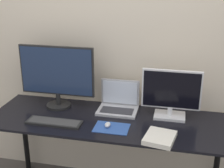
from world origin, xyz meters
TOP-DOWN VIEW (x-y plane):
  - wall_back at (0.00, 0.68)m, footprint 7.00×0.05m
  - desk at (0.00, 0.31)m, footprint 1.79×0.61m
  - monitor_left at (-0.45, 0.45)m, footprint 0.60×0.19m
  - monitor_right at (0.44, 0.45)m, footprint 0.43×0.16m
  - laptop at (0.04, 0.49)m, footprint 0.31×0.22m
  - keyboard at (-0.37, 0.16)m, footprint 0.40×0.13m
  - mousepad at (0.05, 0.18)m, footprint 0.24×0.17m
  - mouse at (0.02, 0.19)m, footprint 0.04×0.06m
  - book at (0.39, 0.09)m, footprint 0.22×0.24m

SIDE VIEW (x-z plane):
  - desk at x=0.00m, z-range 0.27..1.00m
  - mousepad at x=0.05m, z-range 0.73..0.73m
  - keyboard at x=-0.37m, z-range 0.73..0.75m
  - book at x=0.39m, z-range 0.73..0.76m
  - mouse at x=0.02m, z-range 0.73..0.76m
  - laptop at x=0.04m, z-range 0.67..0.90m
  - monitor_right at x=0.44m, z-range 0.73..1.10m
  - monitor_left at x=-0.45m, z-range 0.75..1.25m
  - wall_back at x=0.00m, z-range 0.00..2.50m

